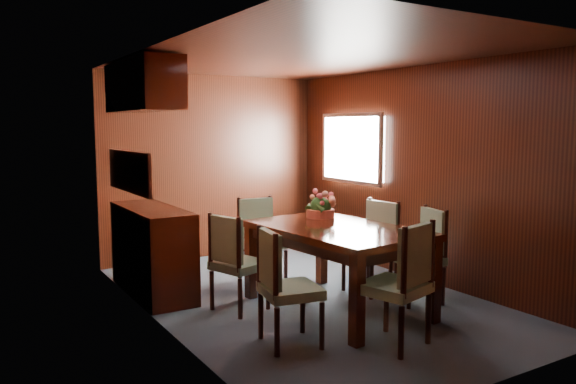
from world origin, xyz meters
TOP-DOWN VIEW (x-y plane):
  - ground at (0.00, 0.00)m, footprint 4.50×4.50m
  - room_shell at (-0.10, 0.33)m, footprint 3.06×4.52m
  - sideboard at (-1.25, 1.00)m, footprint 0.48×1.40m
  - dining_table at (0.06, -0.43)m, footprint 1.19×1.77m
  - chair_left_near at (-0.83, -0.92)m, footprint 0.50×0.52m
  - chair_left_far at (-0.79, 0.02)m, footprint 0.53×0.55m
  - chair_right_near at (0.95, -0.67)m, footprint 0.52×0.54m
  - chair_right_far at (0.78, -0.14)m, footprint 0.49×0.51m
  - chair_head at (-0.05, -1.44)m, footprint 0.58×0.57m
  - chair_foot at (-0.08, 0.81)m, footprint 0.47×0.45m
  - flower_centerpiece at (0.23, 0.08)m, footprint 0.31×0.31m

SIDE VIEW (x-z plane):
  - ground at x=0.00m, z-range 0.00..0.00m
  - sideboard at x=-1.25m, z-range 0.00..0.90m
  - chair_left_far at x=-0.79m, z-range 0.05..0.98m
  - chair_right_near at x=0.95m, z-range 0.05..0.99m
  - chair_foot at x=-0.08m, z-range 0.05..1.00m
  - chair_left_near at x=-0.83m, z-range 0.05..1.00m
  - chair_right_far at x=0.78m, z-range 0.05..1.02m
  - chair_head at x=-0.05m, z-range 0.06..1.06m
  - dining_table at x=0.06m, z-range 0.29..1.08m
  - flower_centerpiece at x=0.23m, z-range 0.79..1.10m
  - room_shell at x=-0.10m, z-range 0.43..2.84m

